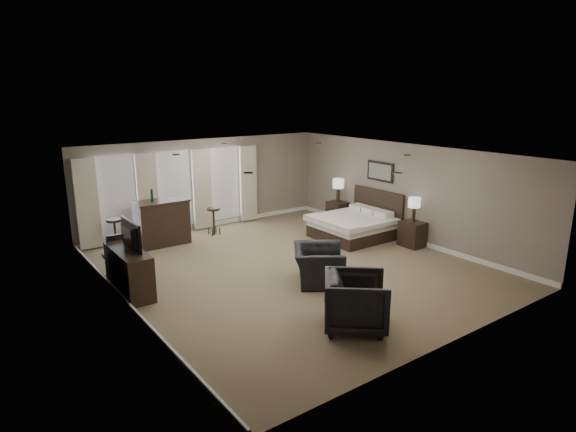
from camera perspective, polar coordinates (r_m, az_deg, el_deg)
room at (r=10.69m, az=0.39°, el=0.44°), size 7.60×8.60×2.64m
window_bay at (r=13.75m, az=-13.25°, el=2.82°), size 5.25×0.20×2.30m
bed at (r=13.11m, az=7.24°, el=-0.10°), size 1.94×1.85×1.23m
nightstand_near at (r=12.87m, az=14.52°, el=-2.08°), size 0.49×0.60×0.65m
nightstand_far at (r=14.80m, az=5.90°, el=0.46°), size 0.48×0.59×0.65m
lamp_near at (r=12.71m, az=14.70°, el=0.71°), size 0.31×0.31×0.64m
lamp_far at (r=14.66m, az=5.97°, el=3.03°), size 0.35×0.35×0.71m
wall_art at (r=13.66m, az=10.84°, el=5.21°), size 0.04×0.96×0.56m
dresser at (r=10.08m, az=-18.30°, el=-6.26°), size 0.50×1.55×0.90m
tv at (r=9.92m, az=-18.54°, el=-3.46°), size 0.57×0.99×0.13m
armchair_near at (r=10.10m, az=3.64°, el=-5.12°), size 1.30×1.39×1.02m
armchair_far at (r=8.27m, az=8.07°, el=-9.74°), size 1.39×1.39×1.05m
bar_counter at (r=12.96m, az=-14.70°, el=-0.75°), size 1.37×0.71×1.19m
bar_stool_left at (r=12.94m, az=-19.78°, el=-2.05°), size 0.49×0.49×0.80m
bar_stool_right at (r=13.60m, az=-8.79°, el=-0.62°), size 0.47×0.47×0.77m
desk_chair at (r=10.99m, az=-19.75°, el=-4.33°), size 0.53×0.53×1.02m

